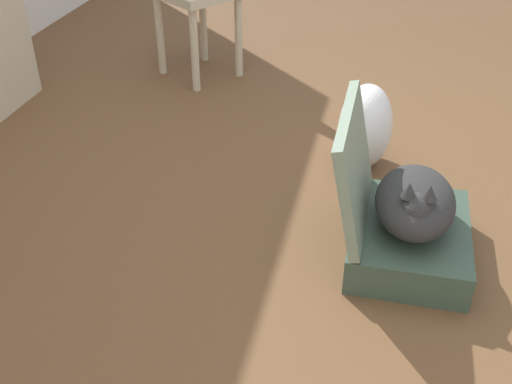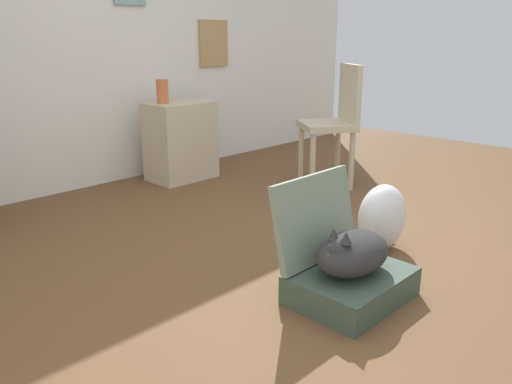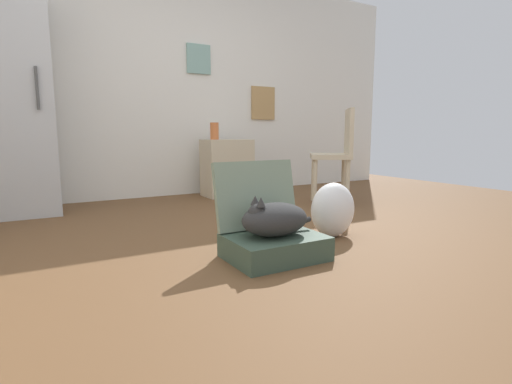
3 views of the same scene
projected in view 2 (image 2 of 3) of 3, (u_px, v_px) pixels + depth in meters
The scene contains 9 objects.
ground_plane at pixel (311, 259), 2.87m from camera, with size 7.68×7.68×0.00m, color brown.
wall_back at pixel (87, 20), 4.00m from camera, with size 6.40×0.15×2.60m.
suitcase_base at pixel (351, 286), 2.42m from camera, with size 0.55×0.42×0.14m, color #384C3D.
suitcase_lid at pixel (315, 218), 2.48m from camera, with size 0.55×0.42×0.04m, color gray.
cat at pixel (352, 253), 2.36m from camera, with size 0.49×0.28×0.24m.
plastic_bag_white at pixel (382, 217), 2.95m from camera, with size 0.34×0.24×0.39m, color white.
side_table at pixel (181, 141), 4.38m from camera, with size 0.54×0.36×0.66m, color beige.
vase_tall at pixel (162, 91), 4.19m from camera, with size 0.10×0.10×0.19m, color #CC6B38.
chair at pixel (335, 120), 4.14m from camera, with size 0.57×0.58×0.97m.
Camera 2 is at (-2.10, -1.62, 1.20)m, focal length 36.23 mm.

